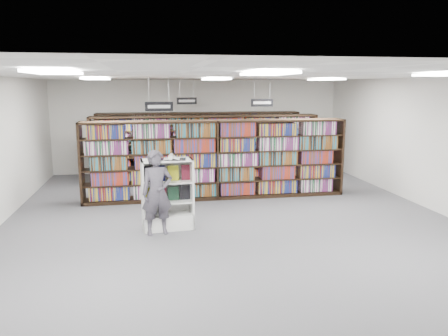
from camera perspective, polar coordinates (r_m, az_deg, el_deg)
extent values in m
plane|color=#49494E|center=(9.96, 0.79, -6.75)|extent=(12.00, 12.00, 0.00)
cube|color=silver|center=(9.51, 0.84, 11.99)|extent=(10.00, 12.00, 0.10)
cube|color=silver|center=(15.51, -3.32, 5.50)|extent=(10.00, 0.10, 3.20)
cube|color=silver|center=(4.02, 17.12, -9.75)|extent=(10.00, 0.10, 3.20)
cube|color=silver|center=(11.62, 25.87, 2.76)|extent=(0.10, 12.00, 3.20)
cube|color=black|center=(11.64, -1.02, 1.10)|extent=(7.00, 0.60, 2.10)
cube|color=maroon|center=(11.64, -1.02, 1.10)|extent=(6.88, 0.42, 1.98)
cube|color=black|center=(13.60, -2.32, 2.46)|extent=(7.00, 0.60, 2.10)
cube|color=maroon|center=(13.60, -2.32, 2.46)|extent=(6.88, 0.42, 1.98)
cube|color=black|center=(15.27, -3.16, 3.35)|extent=(7.00, 0.60, 2.10)
cube|color=maroon|center=(15.27, -3.16, 3.35)|extent=(6.88, 0.42, 1.98)
cylinder|color=#B2B2B7|center=(10.35, -9.82, 10.12)|extent=(0.01, 0.01, 0.58)
cylinder|color=#B2B2B7|center=(10.36, -7.26, 10.18)|extent=(0.01, 0.01, 0.58)
cube|color=black|center=(10.36, -8.48, 7.94)|extent=(0.65, 0.02, 0.22)
cube|color=silver|center=(10.35, -8.48, 7.94)|extent=(0.52, 0.00, 0.08)
cylinder|color=#B2B2B7|center=(12.71, 4.01, 10.30)|extent=(0.01, 0.01, 0.58)
cylinder|color=#B2B2B7|center=(12.83, 6.02, 10.27)|extent=(0.01, 0.01, 0.58)
cube|color=black|center=(12.78, 4.99, 8.49)|extent=(0.65, 0.02, 0.22)
cube|color=silver|center=(12.77, 5.01, 8.49)|extent=(0.52, 0.00, 0.08)
cylinder|color=#B2B2B7|center=(14.38, -5.83, 10.30)|extent=(0.01, 0.01, 0.58)
cylinder|color=#B2B2B7|center=(14.42, -4.00, 10.33)|extent=(0.01, 0.01, 0.58)
cube|color=black|center=(14.41, -4.89, 8.72)|extent=(0.65, 0.02, 0.22)
cube|color=silver|center=(14.40, -4.89, 8.72)|extent=(0.52, 0.00, 0.08)
cube|color=white|center=(6.47, -21.32, 11.60)|extent=(0.60, 1.20, 0.04)
cube|color=white|center=(6.59, 5.81, 12.22)|extent=(0.60, 1.20, 0.04)
cube|color=white|center=(11.41, -16.40, 11.13)|extent=(0.60, 1.20, 0.04)
cube|color=white|center=(11.48, -1.05, 11.54)|extent=(0.60, 1.20, 0.04)
cube|color=white|center=(12.31, 13.16, 11.21)|extent=(0.60, 1.20, 0.04)
cube|color=white|center=(9.41, -7.31, -6.87)|extent=(1.10, 0.61, 0.32)
cube|color=white|center=(9.21, -10.56, -3.58)|extent=(0.08, 0.53, 1.49)
cube|color=white|center=(9.32, -4.28, -3.25)|extent=(0.08, 0.53, 1.49)
cube|color=white|center=(9.49, -7.59, -3.06)|extent=(1.06, 0.11, 1.49)
cube|color=white|center=(9.10, -7.51, 1.03)|extent=(1.10, 0.61, 0.03)
cube|color=white|center=(9.29, -7.37, -4.37)|extent=(1.02, 0.57, 0.02)
cube|color=white|center=(9.19, -7.44, -1.81)|extent=(1.02, 0.57, 0.02)
cube|color=black|center=(9.17, -10.05, -0.82)|extent=(0.22, 0.09, 0.32)
cube|color=black|center=(9.19, -8.35, -0.74)|extent=(0.22, 0.09, 0.32)
cube|color=#BCBE15|center=(9.22, -6.66, -0.66)|extent=(0.22, 0.09, 0.32)
cube|color=maroon|center=(9.26, -4.98, -0.58)|extent=(0.22, 0.09, 0.32)
cube|color=#BCBE15|center=(9.26, -9.84, -3.46)|extent=(0.24, 0.08, 0.30)
cube|color=maroon|center=(9.28, -8.24, -3.37)|extent=(0.24, 0.08, 0.30)
cube|color=#19452C|center=(9.31, -6.64, -3.29)|extent=(0.24, 0.08, 0.30)
cube|color=black|center=(9.35, -5.06, -3.20)|extent=(0.24, 0.08, 0.30)
cube|color=black|center=(9.06, -6.82, 1.15)|extent=(0.60, 0.39, 0.01)
cube|color=white|center=(9.05, -7.69, 1.18)|extent=(0.28, 0.33, 0.05)
cube|color=white|center=(9.07, -5.97, 1.23)|extent=(0.28, 0.33, 0.07)
cylinder|color=white|center=(9.05, -6.96, 1.47)|extent=(0.13, 0.30, 0.10)
imported|color=#4E4A54|center=(8.90, -8.73, -3.21)|extent=(0.69, 0.52, 1.73)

